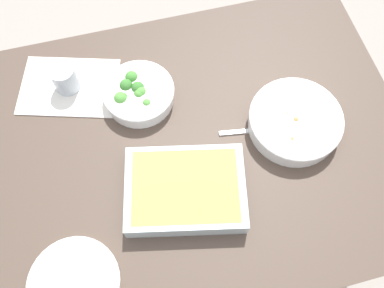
{
  "coord_description": "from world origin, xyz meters",
  "views": [
    {
      "loc": [
        0.11,
        0.45,
        1.75
      ],
      "look_at": [
        0.0,
        0.0,
        0.74
      ],
      "focal_mm": 37.93,
      "sensor_mm": 36.0,
      "label": 1
    }
  ],
  "objects_px": {
    "stew_bowl": "(295,121)",
    "drink_cup": "(65,79)",
    "broccoli_bowl": "(138,93)",
    "side_plate": "(74,283)",
    "spoon_by_stew": "(259,129)",
    "baking_dish": "(185,189)"
  },
  "relations": [
    {
      "from": "stew_bowl",
      "to": "drink_cup",
      "type": "distance_m",
      "value": 0.65
    },
    {
      "from": "drink_cup",
      "to": "broccoli_bowl",
      "type": "bearing_deg",
      "value": 154.51
    },
    {
      "from": "stew_bowl",
      "to": "side_plate",
      "type": "distance_m",
      "value": 0.7
    },
    {
      "from": "stew_bowl",
      "to": "spoon_by_stew",
      "type": "relative_size",
      "value": 1.46
    },
    {
      "from": "side_plate",
      "to": "drink_cup",
      "type": "bearing_deg",
      "value": -95.96
    },
    {
      "from": "broccoli_bowl",
      "to": "spoon_by_stew",
      "type": "distance_m",
      "value": 0.35
    },
    {
      "from": "side_plate",
      "to": "baking_dish",
      "type": "bearing_deg",
      "value": -154.07
    },
    {
      "from": "baking_dish",
      "to": "spoon_by_stew",
      "type": "distance_m",
      "value": 0.28
    },
    {
      "from": "baking_dish",
      "to": "side_plate",
      "type": "height_order",
      "value": "baking_dish"
    },
    {
      "from": "broccoli_bowl",
      "to": "baking_dish",
      "type": "bearing_deg",
      "value": 100.86
    },
    {
      "from": "stew_bowl",
      "to": "drink_cup",
      "type": "xyz_separation_m",
      "value": [
        0.59,
        -0.29,
        0.01
      ]
    },
    {
      "from": "spoon_by_stew",
      "to": "baking_dish",
      "type": "bearing_deg",
      "value": 27.99
    },
    {
      "from": "side_plate",
      "to": "spoon_by_stew",
      "type": "distance_m",
      "value": 0.62
    },
    {
      "from": "drink_cup",
      "to": "spoon_by_stew",
      "type": "height_order",
      "value": "drink_cup"
    },
    {
      "from": "drink_cup",
      "to": "side_plate",
      "type": "height_order",
      "value": "drink_cup"
    },
    {
      "from": "side_plate",
      "to": "spoon_by_stew",
      "type": "height_order",
      "value": "side_plate"
    },
    {
      "from": "drink_cup",
      "to": "side_plate",
      "type": "xyz_separation_m",
      "value": [
        0.06,
        0.55,
        -0.03
      ]
    },
    {
      "from": "broccoli_bowl",
      "to": "side_plate",
      "type": "xyz_separation_m",
      "value": [
        0.25,
        0.46,
        -0.02
      ]
    },
    {
      "from": "broccoli_bowl",
      "to": "spoon_by_stew",
      "type": "height_order",
      "value": "broccoli_bowl"
    },
    {
      "from": "broccoli_bowl",
      "to": "spoon_by_stew",
      "type": "xyz_separation_m",
      "value": [
        -0.3,
        0.18,
        -0.03
      ]
    },
    {
      "from": "stew_bowl",
      "to": "broccoli_bowl",
      "type": "distance_m",
      "value": 0.44
    },
    {
      "from": "side_plate",
      "to": "spoon_by_stew",
      "type": "relative_size",
      "value": 1.25
    }
  ]
}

